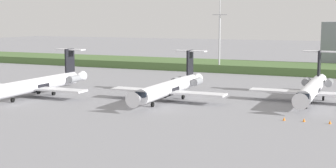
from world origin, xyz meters
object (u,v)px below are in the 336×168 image
object	(u,v)px
regional_jet_second	(170,87)
safety_cone_rear_marker	(330,122)
regional_jet_nearest	(40,84)
safety_cone_mid_marker	(304,120)
safety_cone_front_marker	(284,119)
regional_jet_third	(312,88)
antenna_mast	(220,36)

from	to	relation	value
regional_jet_second	safety_cone_rear_marker	world-z (taller)	regional_jet_second
regional_jet_nearest	safety_cone_rear_marker	xyz separation A→B (m)	(56.16, -3.70, -2.26)
regional_jet_second	safety_cone_mid_marker	world-z (taller)	regional_jet_second
safety_cone_mid_marker	regional_jet_second	bearing A→B (deg)	159.51
safety_cone_front_marker	regional_jet_third	bearing A→B (deg)	84.75
antenna_mast	safety_cone_front_marker	xyz separation A→B (m)	(29.07, -59.21, -10.31)
regional_jet_third	safety_cone_front_marker	bearing A→B (deg)	-95.25
regional_jet_nearest	safety_cone_mid_marker	bearing A→B (deg)	-3.98
regional_jet_third	safety_cone_rear_marker	distance (m)	19.91
safety_cone_rear_marker	safety_cone_mid_marker	bearing A→B (deg)	179.17
regional_jet_second	antenna_mast	xyz separation A→B (m)	(-5.66, 49.02, 8.04)
regional_jet_second	safety_cone_mid_marker	bearing A→B (deg)	-20.49
regional_jet_nearest	regional_jet_third	xyz separation A→B (m)	(51.26, 15.46, 0.00)
antenna_mast	safety_cone_mid_marker	world-z (taller)	antenna_mast
antenna_mast	safety_cone_mid_marker	bearing A→B (deg)	-61.47
safety_cone_front_marker	safety_cone_rear_marker	distance (m)	6.70
regional_jet_nearest	regional_jet_second	xyz separation A→B (m)	(26.06, 6.20, 0.00)
safety_cone_rear_marker	regional_jet_nearest	bearing A→B (deg)	176.23
antenna_mast	safety_cone_rear_marker	distance (m)	69.69
regional_jet_second	regional_jet_third	world-z (taller)	same
regional_jet_nearest	safety_cone_rear_marker	world-z (taller)	regional_jet_nearest
safety_cone_front_marker	safety_cone_rear_marker	world-z (taller)	same
regional_jet_second	safety_cone_mid_marker	size ratio (longest dim) A/B	56.36
regional_jet_second	antenna_mast	distance (m)	50.00
regional_jet_nearest	safety_cone_mid_marker	xyz separation A→B (m)	(52.40, -3.65, -2.26)
safety_cone_mid_marker	safety_cone_rear_marker	world-z (taller)	same
safety_cone_front_marker	safety_cone_rear_marker	bearing A→B (deg)	2.46
regional_jet_third	safety_cone_rear_marker	size ratio (longest dim) A/B	56.36
antenna_mast	regional_jet_nearest	bearing A→B (deg)	-110.27
regional_jet_second	safety_cone_mid_marker	xyz separation A→B (m)	(26.35, -9.84, -2.26)
regional_jet_nearest	safety_cone_mid_marker	distance (m)	52.58
safety_cone_mid_marker	regional_jet_third	bearing A→B (deg)	93.43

